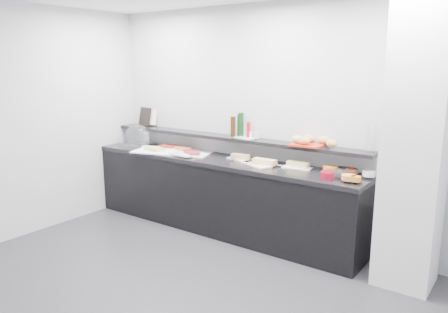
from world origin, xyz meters
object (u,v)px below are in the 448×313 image
Objects in this scene: cloche_base at (137,144)px; framed_print at (145,117)px; sandwich_plate_mid at (256,165)px; carafe at (371,137)px; bread_tray at (306,145)px; condiment_tray at (245,138)px.

framed_print reaches higher than cloche_base.
sandwich_plate_mid is 1.31× the size of carafe.
bread_tray reaches higher than cloche_base.
bread_tray is at bearing -173.88° from carafe.
carafe is (1.18, 0.25, 0.39)m from sandwich_plate_mid.
carafe is (3.19, 0.17, 0.38)m from cloche_base.
framed_print is (-0.03, 0.19, 0.36)m from cloche_base.
carafe is (0.66, 0.07, 0.14)m from bread_tray.
sandwich_plate_mid is 2.08m from framed_print.
cloche_base reaches higher than sandwich_plate_mid.
framed_print is 3.21m from carafe.
framed_print reaches higher than bread_tray.
carafe is at bearing 0.85° from bread_tray.
sandwich_plate_mid is at bearing -23.55° from condiment_tray.
bread_tray is at bearing 7.92° from framed_print.
carafe is at bearing 34.86° from sandwich_plate_mid.
framed_print is (-2.03, 0.27, 0.37)m from sandwich_plate_mid.
carafe reaches higher than cloche_base.
sandwich_plate_mid is at bearing -168.02° from carafe.
carafe reaches higher than framed_print.
sandwich_plate_mid is 1.27m from carafe.
sandwich_plate_mid is 1.34× the size of condiment_tray.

